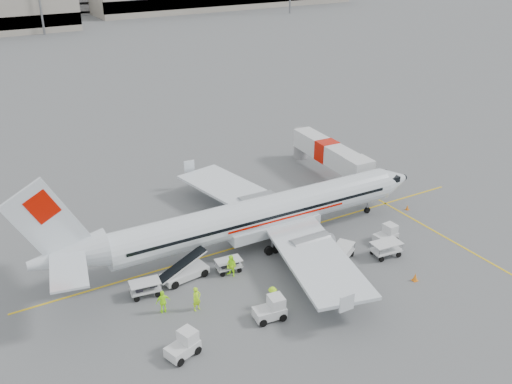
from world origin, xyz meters
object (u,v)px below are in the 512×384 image
belt_loader (184,264)px  tug_aft (182,345)px  jet_bridge (327,158)px  tug_mid (270,309)px  aircraft (260,193)px  tug_fore (386,234)px

belt_loader → tug_aft: bearing=-122.2°
jet_bridge → tug_mid: (-19.19, -19.13, -1.05)m
belt_loader → tug_aft: belt_loader is taller
tug_mid → aircraft: bearing=70.3°
jet_bridge → tug_fore: jet_bridge is taller
tug_fore → tug_mid: bearing=-167.8°
tug_mid → tug_aft: bearing=-169.1°
jet_bridge → aircraft: bearing=-143.2°
aircraft → tug_mid: size_ratio=15.70×
tug_fore → tug_aft: (-21.46, -4.49, 0.04)m
aircraft → tug_mid: (-4.89, -9.55, -4.01)m
aircraft → tug_fore: size_ratio=16.77×
tug_aft → tug_fore: bearing=-6.0°
jet_bridge → tug_aft: 32.63m
belt_loader → tug_fore: bearing=-19.4°
aircraft → belt_loader: aircraft is taller
tug_aft → aircraft: bearing=22.4°
jet_bridge → tug_aft: bearing=-140.2°
belt_loader → tug_fore: 18.09m
jet_bridge → belt_loader: bearing=-150.1°
jet_bridge → tug_fore: bearing=-104.2°
belt_loader → tug_fore: belt_loader is taller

